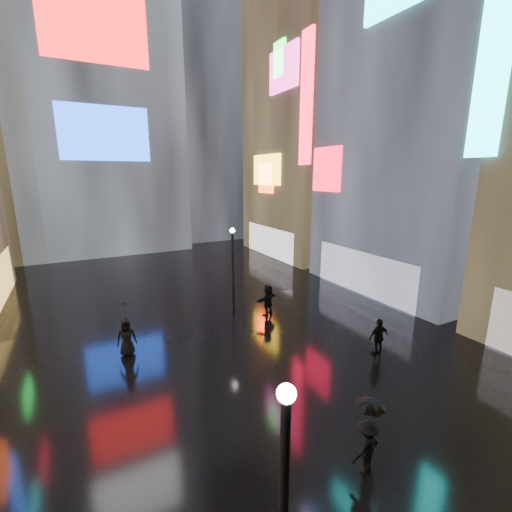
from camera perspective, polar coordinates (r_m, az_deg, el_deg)
ground at (r=22.38m, az=-9.71°, el=-8.28°), size 140.00×140.00×0.00m
building_right_mid at (r=28.73m, az=27.10°, el=25.73°), size 10.28×13.70×30.00m
building_right_far at (r=37.67m, az=9.44°, el=22.06°), size 10.28×12.00×28.00m
tower_main at (r=45.79m, az=-25.88°, el=28.43°), size 16.00×14.20×42.00m
tower_flank_right at (r=49.13m, az=-10.11°, el=23.53°), size 12.00×12.00×34.00m
lamp_near at (r=6.89m, az=4.64°, el=-36.34°), size 0.30×0.30×5.20m
lamp_far at (r=20.31m, az=-3.87°, el=-1.61°), size 0.30×0.30×5.20m
pedestrian_2 at (r=11.33m, az=17.93°, el=-28.00°), size 1.12×0.75×1.62m
pedestrian_3 at (r=17.23m, az=19.79°, el=-12.57°), size 1.08×0.58×1.76m
pedestrian_4 at (r=17.24m, az=-20.78°, el=-12.61°), size 0.89×0.61×1.77m
pedestrian_5 at (r=20.53m, az=2.00°, el=-7.32°), size 1.81×1.17×1.87m
umbrella_1 at (r=10.61m, az=18.42°, el=-23.25°), size 0.82×0.82×0.71m
umbrella_2 at (r=16.72m, az=-21.15°, el=-8.52°), size 1.35×1.34×0.87m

